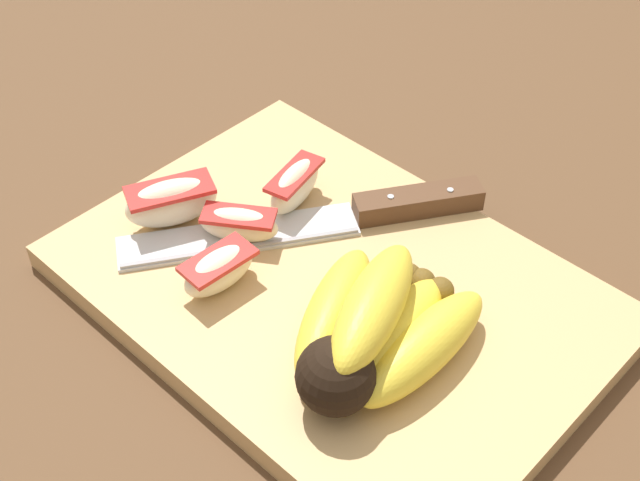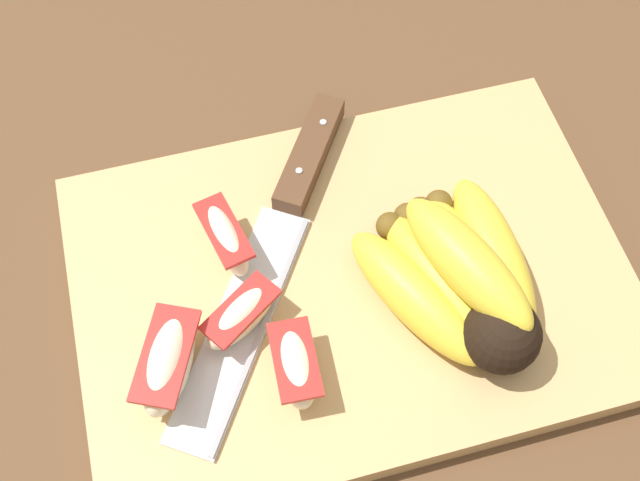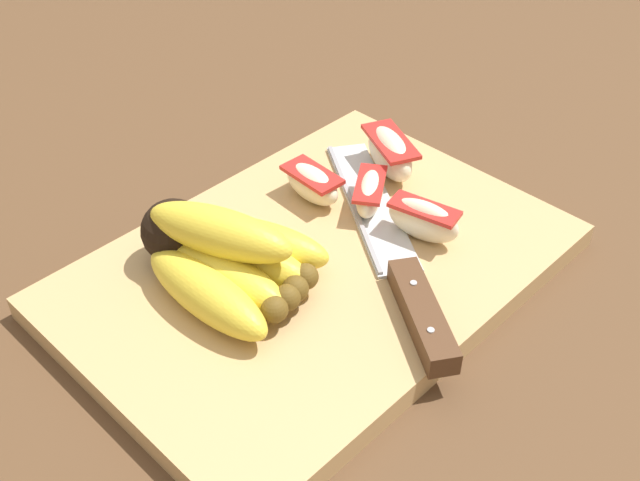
{
  "view_description": "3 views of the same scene",
  "coord_description": "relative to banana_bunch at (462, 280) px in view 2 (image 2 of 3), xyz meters",
  "views": [
    {
      "loc": [
        0.28,
        -0.3,
        0.47
      ],
      "look_at": [
        -0.02,
        0.02,
        0.05
      ],
      "focal_mm": 48.86,
      "sensor_mm": 36.0,
      "label": 1
    },
    {
      "loc": [
        -0.1,
        -0.22,
        0.51
      ],
      "look_at": [
        -0.03,
        0.04,
        0.03
      ],
      "focal_mm": 44.95,
      "sensor_mm": 36.0,
      "label": 2
    },
    {
      "loc": [
        0.31,
        0.33,
        0.41
      ],
      "look_at": [
        -0.02,
        0.02,
        0.04
      ],
      "focal_mm": 43.53,
      "sensor_mm": 36.0,
      "label": 3
    }
  ],
  "objects": [
    {
      "name": "ground_plane",
      "position": [
        -0.05,
        0.02,
        -0.04
      ],
      "size": [
        6.0,
        6.0,
        0.0
      ],
      "primitive_type": "plane",
      "color": "brown"
    },
    {
      "name": "cutting_board",
      "position": [
        -0.06,
        0.03,
        -0.03
      ],
      "size": [
        0.38,
        0.26,
        0.02
      ],
      "primitive_type": "cube",
      "color": "tan",
      "rests_on": "ground_plane"
    },
    {
      "name": "banana_bunch",
      "position": [
        0.0,
        0.0,
        0.0
      ],
      "size": [
        0.12,
        0.14,
        0.06
      ],
      "color": "black",
      "rests_on": "cutting_board"
    },
    {
      "name": "chefs_knife",
      "position": [
        -0.09,
        0.09,
        -0.02
      ],
      "size": [
        0.18,
        0.25,
        0.02
      ],
      "color": "silver",
      "rests_on": "cutting_board"
    },
    {
      "name": "apple_wedge_near",
      "position": [
        -0.14,
        0.07,
        -0.01
      ],
      "size": [
        0.03,
        0.06,
        0.04
      ],
      "color": "#F4E5C1",
      "rests_on": "cutting_board"
    },
    {
      "name": "apple_wedge_middle",
      "position": [
        -0.19,
        -0.0,
        -0.0
      ],
      "size": [
        0.05,
        0.08,
        0.04
      ],
      "color": "#F4E5C1",
      "rests_on": "cutting_board"
    },
    {
      "name": "apple_wedge_far",
      "position": [
        -0.12,
        -0.03,
        -0.01
      ],
      "size": [
        0.03,
        0.06,
        0.03
      ],
      "color": "#F4E5C1",
      "rests_on": "cutting_board"
    },
    {
      "name": "apple_wedge_extra",
      "position": [
        -0.14,
        0.02,
        -0.01
      ],
      "size": [
        0.06,
        0.05,
        0.03
      ],
      "color": "#F4E5C1",
      "rests_on": "cutting_board"
    }
  ]
}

